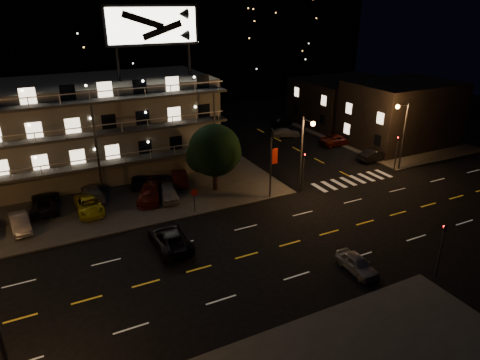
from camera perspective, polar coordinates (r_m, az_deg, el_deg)
name	(u,v)px	position (r m, az deg, el deg)	size (l,w,h in m)	color
ground	(269,249)	(34.75, 3.86, -9.22)	(140.00, 140.00, 0.00)	black
curb_nw	(58,190)	(48.82, -23.13, -1.19)	(44.00, 24.00, 0.15)	#3B3B38
curb_ne	(376,135)	(66.56, 17.71, 5.71)	(16.00, 24.00, 0.15)	#3B3B38
motel	(85,127)	(51.10, -19.92, 6.62)	(28.00, 13.80, 18.10)	gray
side_bldg_front	(401,113)	(62.83, 20.65, 8.31)	(14.06, 10.00, 8.50)	black
side_bldg_back	(343,102)	(71.44, 13.61, 10.11)	(14.06, 12.00, 7.00)	black
hill_backdrop	(68,39)	(94.73, -21.96, 17.08)	(120.00, 25.00, 24.00)	black
streetlight_nc	(304,148)	(42.96, 8.52, 4.30)	(0.44, 1.92, 8.00)	#2D2D30
streetlight_ne	(402,130)	(51.99, 20.82, 6.31)	(1.92, 0.44, 8.00)	#2D2D30
streetlight_s	(2,340)	(22.06, -29.15, -18.11)	(0.44, 1.92, 8.00)	#2D2D30
signal_nw	(303,167)	(44.46, 8.46, 1.67)	(0.20, 0.27, 4.60)	#2D2D30
signal_sw	(442,245)	(33.45, 25.31, -7.86)	(0.20, 0.27, 4.60)	#2D2D30
signal_ne	(397,149)	(52.69, 20.20, 3.87)	(0.27, 0.20, 4.60)	#2D2D30
banner_north	(271,166)	(42.06, 4.21, 1.88)	(0.83, 0.16, 6.40)	#2D2D30
stop_sign	(194,197)	(39.64, -6.11, -2.24)	(0.91, 0.11, 2.61)	#2D2D30
tree	(214,152)	(43.33, -3.48, 3.76)	(5.55, 5.35, 6.99)	black
lot_car_1	(20,223)	(41.36, -27.29, -5.10)	(1.42, 4.08, 1.34)	#939398
lot_car_2	(89,205)	(42.25, -19.48, -3.17)	(2.25, 4.89, 1.36)	gold
lot_car_3	(151,192)	(43.25, -11.82, -1.56)	(2.16, 5.30, 1.54)	#55150C
lot_car_4	(168,192)	(42.96, -9.51, -1.64)	(1.67, 4.16, 1.42)	#939398
lot_car_6	(45,203)	(44.18, -24.58, -2.78)	(2.41, 5.22, 1.45)	black
lot_car_7	(93,193)	(44.73, -19.01, -1.63)	(1.95, 4.80, 1.39)	#939398
lot_car_8	(138,181)	(46.43, -13.45, -0.15)	(1.51, 3.76, 1.28)	black
lot_car_9	(179,177)	(46.40, -8.08, 0.37)	(1.55, 4.44, 1.46)	#55150C
side_car_0	(375,155)	(55.59, 17.53, 3.17)	(1.55, 4.45, 1.46)	black
side_car_1	(338,140)	(60.74, 12.92, 5.26)	(2.34, 5.08, 1.41)	#55150C
side_car_2	(286,132)	(63.25, 6.12, 6.32)	(1.72, 4.24, 1.23)	#939398
side_car_3	(282,121)	(69.17, 5.61, 7.89)	(1.78, 4.43, 1.51)	black
road_car_east	(357,264)	(32.99, 15.32, -10.70)	(1.49, 3.70, 1.26)	#939398
road_car_west	(170,238)	(35.15, -9.36, -7.63)	(2.55, 5.54, 1.54)	black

